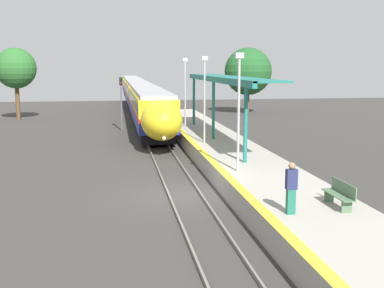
{
  "coord_description": "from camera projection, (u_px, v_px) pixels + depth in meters",
  "views": [
    {
      "loc": [
        -2.99,
        -21.05,
        5.83
      ],
      "look_at": [
        0.58,
        1.23,
        2.12
      ],
      "focal_mm": 45.0,
      "sensor_mm": 36.0,
      "label": 1
    }
  ],
  "objects": [
    {
      "name": "ground_plane",
      "position": [
        184.0,
        195.0,
        21.92
      ],
      "size": [
        120.0,
        120.0,
        0.0
      ],
      "primitive_type": "plane",
      "color": "#383533"
    },
    {
      "name": "rail_left",
      "position": [
        168.0,
        194.0,
        21.8
      ],
      "size": [
        0.08,
        90.0,
        0.15
      ],
      "primitive_type": "cube",
      "color": "slate",
      "rests_on": "ground_plane"
    },
    {
      "name": "rail_right",
      "position": [
        199.0,
        192.0,
        22.03
      ],
      "size": [
        0.08,
        90.0,
        0.15
      ],
      "primitive_type": "cube",
      "color": "slate",
      "rests_on": "ground_plane"
    },
    {
      "name": "train",
      "position": [
        138.0,
        93.0,
        63.83
      ],
      "size": [
        2.89,
        70.07,
        3.76
      ],
      "color": "black",
      "rests_on": "ground_plane"
    },
    {
      "name": "platform_right",
      "position": [
        261.0,
        181.0,
        22.42
      ],
      "size": [
        4.02,
        64.0,
        0.99
      ],
      "color": "#9E998E",
      "rests_on": "ground_plane"
    },
    {
      "name": "platform_bench",
      "position": [
        340.0,
        194.0,
        16.57
      ],
      "size": [
        0.44,
        1.78,
        0.89
      ],
      "color": "#4C6B4C",
      "rests_on": "platform_right"
    },
    {
      "name": "person_waiting",
      "position": [
        291.0,
        187.0,
        15.72
      ],
      "size": [
        0.36,
        0.23,
        1.74
      ],
      "color": "#1E604C",
      "rests_on": "platform_right"
    },
    {
      "name": "railway_signal",
      "position": [
        121.0,
        99.0,
        42.81
      ],
      "size": [
        0.28,
        0.28,
        4.77
      ],
      "color": "#59595E",
      "rests_on": "ground_plane"
    },
    {
      "name": "lamppost_near",
      "position": [
        239.0,
        105.0,
        21.77
      ],
      "size": [
        0.36,
        0.2,
        5.4
      ],
      "color": "#9E9EA3",
      "rests_on": "platform_right"
    },
    {
      "name": "lamppost_mid",
      "position": [
        205.0,
        94.0,
        30.0
      ],
      "size": [
        0.36,
        0.2,
        5.4
      ],
      "color": "#9E9EA3",
      "rests_on": "platform_right"
    },
    {
      "name": "lamppost_far",
      "position": [
        185.0,
        88.0,
        38.23
      ],
      "size": [
        0.36,
        0.2,
        5.4
      ],
      "color": "#9E9EA3",
      "rests_on": "platform_right"
    },
    {
      "name": "station_canopy",
      "position": [
        222.0,
        80.0,
        31.49
      ],
      "size": [
        2.02,
        18.92,
        4.13
      ],
      "color": "#1E6B66",
      "rests_on": "platform_right"
    },
    {
      "name": "background_tree_left",
      "position": [
        16.0,
        68.0,
        50.82
      ],
      "size": [
        4.3,
        4.3,
        7.67
      ],
      "color": "brown",
      "rests_on": "ground_plane"
    },
    {
      "name": "background_tree_right",
      "position": [
        248.0,
        71.0,
        57.94
      ],
      "size": [
        5.69,
        5.69,
        7.94
      ],
      "color": "brown",
      "rests_on": "ground_plane"
    }
  ]
}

